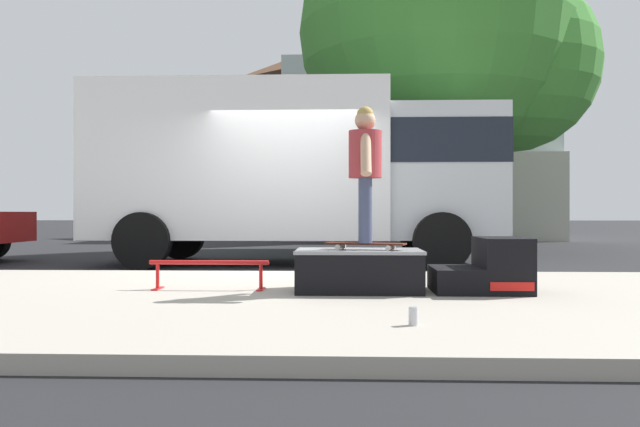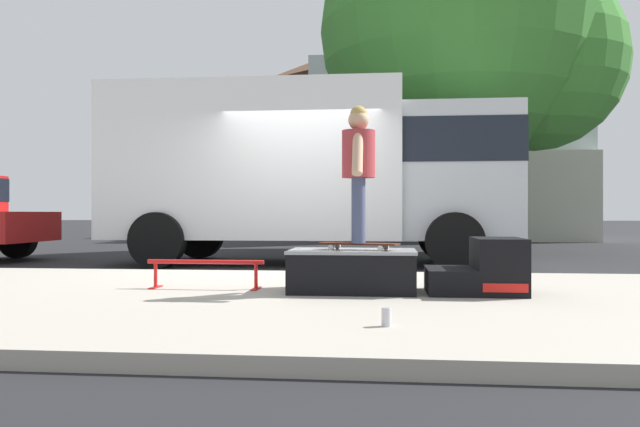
# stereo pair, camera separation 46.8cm
# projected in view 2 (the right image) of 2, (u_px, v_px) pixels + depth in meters

# --- Properties ---
(ground_plane) EXTENTS (140.00, 140.00, 0.00)m
(ground_plane) POSITION_uv_depth(u_px,v_px,m) (291.00, 276.00, 8.95)
(ground_plane) COLOR black
(sidewalk_slab) EXTENTS (50.00, 5.00, 0.12)m
(sidewalk_slab) POSITION_uv_depth(u_px,v_px,m) (243.00, 301.00, 5.96)
(sidewalk_slab) COLOR #A8A093
(sidewalk_slab) RESTS_ON ground
(skate_box) EXTENTS (1.22, 0.76, 0.41)m
(skate_box) POSITION_uv_depth(u_px,v_px,m) (353.00, 269.00, 6.20)
(skate_box) COLOR black
(skate_box) RESTS_ON sidewalk_slab
(kicker_ramp) EXTENTS (0.90, 0.74, 0.53)m
(kicker_ramp) POSITION_uv_depth(u_px,v_px,m) (483.00, 270.00, 6.07)
(kicker_ramp) COLOR black
(kicker_ramp) RESTS_ON sidewalk_slab
(grind_rail) EXTENTS (1.20, 0.28, 0.29)m
(grind_rail) POSITION_uv_depth(u_px,v_px,m) (205.00, 268.00, 6.44)
(grind_rail) COLOR red
(grind_rail) RESTS_ON sidewalk_slab
(skateboard) EXTENTS (0.80, 0.41, 0.07)m
(skateboard) POSITION_uv_depth(u_px,v_px,m) (359.00, 244.00, 6.15)
(skateboard) COLOR #4C1E14
(skateboard) RESTS_ON skate_box
(skater_kid) EXTENTS (0.32, 0.68, 1.32)m
(skater_kid) POSITION_uv_depth(u_px,v_px,m) (359.00, 162.00, 6.15)
(skater_kid) COLOR #3F4766
(skater_kid) RESTS_ON skateboard
(soda_can) EXTENTS (0.07, 0.07, 0.13)m
(soda_can) POSITION_uv_depth(u_px,v_px,m) (386.00, 317.00, 4.29)
(soda_can) COLOR silver
(soda_can) RESTS_ON sidewalk_slab
(box_truck) EXTENTS (6.91, 2.63, 3.05)m
(box_truck) POSITION_uv_depth(u_px,v_px,m) (313.00, 166.00, 11.13)
(box_truck) COLOR white
(box_truck) RESTS_ON ground
(street_tree_main) EXTENTS (6.79, 6.17, 8.13)m
(street_tree_main) POSITION_uv_depth(u_px,v_px,m) (473.00, 36.00, 14.35)
(street_tree_main) COLOR brown
(street_tree_main) RESTS_ON ground
(house_behind) EXTENTS (9.54, 8.23, 8.40)m
(house_behind) POSITION_uv_depth(u_px,v_px,m) (440.00, 123.00, 23.77)
(house_behind) COLOR silver
(house_behind) RESTS_ON ground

